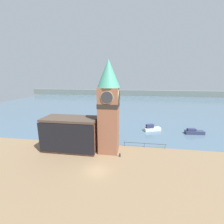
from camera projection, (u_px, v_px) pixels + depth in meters
name	position (u px, v px, depth m)	size (l,w,h in m)	color
ground_plane	(97.00, 171.00, 26.98)	(160.00, 160.00, 0.00)	#846B4C
water	(124.00, 103.00, 95.18)	(160.00, 120.00, 0.00)	slate
far_shoreline	(127.00, 93.00, 133.11)	(180.00, 3.00, 5.00)	slate
pier_railing	(144.00, 144.00, 35.67)	(10.09, 0.08, 1.09)	#333338
clock_tower	(109.00, 105.00, 31.89)	(4.79, 4.79, 20.02)	#935B42
pier_building	(71.00, 134.00, 34.15)	(12.38, 5.71, 7.63)	#935B42
boat_near	(152.00, 128.00, 46.68)	(5.42, 3.27, 2.20)	silver
boat_far	(194.00, 132.00, 44.22)	(5.39, 2.14, 1.64)	#333856
mooring_bollard_near	(120.00, 155.00, 31.66)	(0.34, 0.34, 0.78)	#2D2D33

